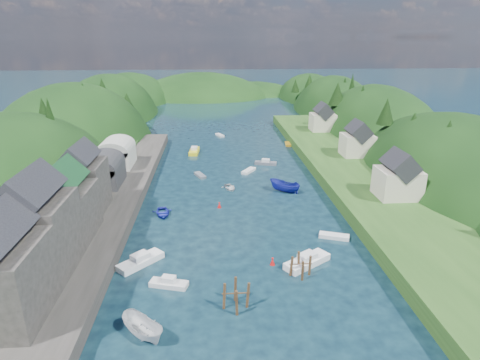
{
  "coord_description": "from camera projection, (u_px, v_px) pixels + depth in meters",
  "views": [
    {
      "loc": [
        -4.87,
        -41.18,
        28.77
      ],
      "look_at": [
        0.0,
        28.0,
        4.0
      ],
      "focal_mm": 30.0,
      "sensor_mm": 36.0,
      "label": 1
    }
  ],
  "objects": [
    {
      "name": "quayside_buildings",
      "position": [
        47.0,
        219.0,
        50.59
      ],
      "size": [
        8.0,
        35.84,
        12.9
      ],
      "color": "#2D2B28",
      "rests_on": "quay_left"
    },
    {
      "name": "hillside_left",
      "position": [
        78.0,
        169.0,
        118.87
      ],
      "size": [
        44.0,
        245.56,
        52.0
      ],
      "color": "black",
      "rests_on": "ground"
    },
    {
      "name": "hill_trees",
      "position": [
        232.0,
        108.0,
        105.74
      ],
      "size": [
        93.28,
        146.09,
        12.53
      ],
      "color": "black",
      "rests_on": "ground"
    },
    {
      "name": "moored_boats",
      "position": [
        227.0,
        207.0,
        70.25
      ],
      "size": [
        35.18,
        92.66,
        2.45
      ],
      "color": "silver",
      "rests_on": "ground"
    },
    {
      "name": "far_hills",
      "position": [
        223.0,
        115.0,
        215.86
      ],
      "size": [
        103.0,
        68.0,
        44.0
      ],
      "color": "black",
      "rests_on": "ground"
    },
    {
      "name": "piling_cluster_near",
      "position": [
        236.0,
        298.0,
        44.78
      ],
      "size": [
        3.16,
        2.95,
        3.75
      ],
      "color": "#382314",
      "rests_on": "ground"
    },
    {
      "name": "terrace_right",
      "position": [
        350.0,
        171.0,
        87.51
      ],
      "size": [
        16.0,
        120.0,
        2.4
      ],
      "primitive_type": "cube",
      "color": "#234719",
      "rests_on": "ground"
    },
    {
      "name": "terrace_left_grass",
      "position": [
        53.0,
        217.0,
        65.0
      ],
      "size": [
        12.0,
        110.0,
        2.5
      ],
      "primitive_type": "cube",
      "color": "#234719",
      "rests_on": "ground"
    },
    {
      "name": "hillside_right",
      "position": [
        373.0,
        160.0,
        124.61
      ],
      "size": [
        36.0,
        245.56,
        48.0
      ],
      "color": "black",
      "rests_on": "ground"
    },
    {
      "name": "piling_cluster_far",
      "position": [
        300.0,
        268.0,
        51.01
      ],
      "size": [
        2.87,
        2.71,
        3.3
      ],
      "color": "#382314",
      "rests_on": "ground"
    },
    {
      "name": "channel_buoy_near",
      "position": [
        273.0,
        262.0,
        53.54
      ],
      "size": [
        0.7,
        0.7,
        1.1
      ],
      "color": "#B00E0E",
      "rests_on": "ground"
    },
    {
      "name": "channel_buoy_far",
      "position": [
        219.0,
        205.0,
        71.51
      ],
      "size": [
        0.7,
        0.7,
        1.1
      ],
      "color": "#B00E0E",
      "rests_on": "ground"
    },
    {
      "name": "boat_sheds",
      "position": [
        109.0,
        159.0,
        81.83
      ],
      "size": [
        7.0,
        21.0,
        7.5
      ],
      "color": "#2D2D30",
      "rests_on": "quay_left"
    },
    {
      "name": "quay_left",
      "position": [
        97.0,
        217.0,
        65.55
      ],
      "size": [
        12.0,
        110.0,
        2.0
      ],
      "primitive_type": "cube",
      "color": "#2D2B28",
      "rests_on": "ground"
    },
    {
      "name": "ground",
      "position": [
        234.0,
        165.0,
        95.66
      ],
      "size": [
        600.0,
        600.0,
        0.0
      ],
      "primitive_type": "plane",
      "color": "black",
      "rests_on": "ground"
    },
    {
      "name": "right_bank_cottages",
      "position": [
        353.0,
        141.0,
        93.98
      ],
      "size": [
        9.0,
        59.24,
        8.41
      ],
      "color": "beige",
      "rests_on": "terrace_right"
    }
  ]
}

